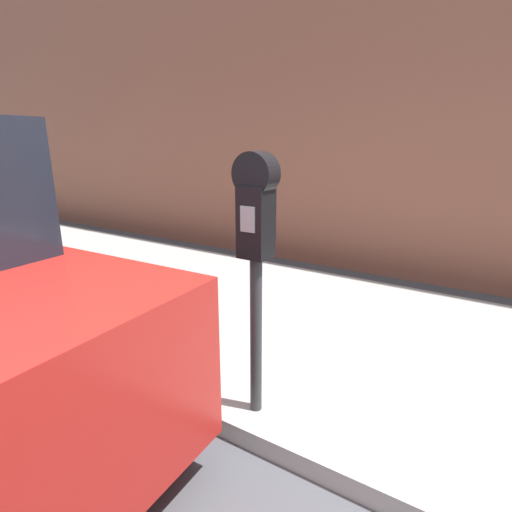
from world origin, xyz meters
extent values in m
cube|color=#9E9B96|center=(0.00, 2.20, 0.06)|extent=(24.00, 2.80, 0.12)
cube|color=#935642|center=(0.00, 4.33, 2.77)|extent=(24.00, 0.30, 5.54)
cylinder|color=#2D2D30|center=(-0.24, 1.00, 0.59)|extent=(0.07, 0.07, 0.94)
cube|color=black|center=(-0.24, 1.00, 1.24)|extent=(0.15, 0.15, 0.37)
cube|color=gray|center=(-0.24, 0.92, 1.27)|extent=(0.09, 0.01, 0.13)
cylinder|color=black|center=(-0.24, 1.00, 1.49)|extent=(0.22, 0.12, 0.22)
cylinder|color=black|center=(-1.10, 0.46, 0.33)|extent=(0.67, 0.25, 0.67)
camera|label=1|loc=(0.84, -0.72, 1.65)|focal=28.00mm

